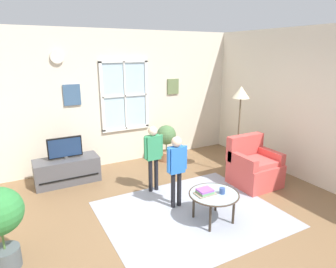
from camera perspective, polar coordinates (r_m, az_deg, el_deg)
name	(u,v)px	position (r m, az deg, el deg)	size (l,w,h in m)	color
ground_plane	(190,226)	(4.30, 4.22, -17.46)	(5.99, 6.22, 0.02)	brown
back_wall	(117,99)	(6.28, -9.82, 6.79)	(5.39, 0.17, 2.78)	beige
side_wall_right	(328,110)	(5.69, 28.69, 4.14)	(0.12, 5.62, 2.78)	beige
area_rug	(191,214)	(4.56, 4.57, -15.18)	(2.54, 2.15, 0.01)	#999EAD
tv_stand	(67,170)	(5.75, -19.01, -6.71)	(1.13, 0.49, 0.47)	#4C4C51
television	(65,148)	(5.60, -19.40, -2.51)	(0.60, 0.08, 0.40)	#4C4C4C
armchair	(254,167)	(5.55, 16.29, -6.22)	(0.76, 0.74, 0.87)	#D14C47
coffee_table	(214,195)	(4.25, 8.89, -11.72)	(0.71, 0.71, 0.43)	#99B2B7
book_stack	(205,192)	(4.20, 7.18, -11.09)	(0.28, 0.19, 0.08)	gray
cup	(222,191)	(4.24, 10.49, -10.79)	(0.08, 0.08, 0.08)	#334C8C
remote_near_books	(209,189)	(4.32, 8.00, -10.62)	(0.04, 0.14, 0.02)	black
person_blue_shirt	(176,164)	(4.44, 1.64, -5.81)	(0.34, 0.16, 1.14)	black
person_green_shirt	(153,151)	(4.95, -2.92, -3.37)	(0.35, 0.16, 1.16)	black
potted_plant_by_window	(166,139)	(6.41, -0.33, -1.04)	(0.43, 0.43, 0.80)	#9E6B4C
floor_lamp	(240,101)	(5.64, 13.91, 6.17)	(0.32, 0.32, 1.73)	black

